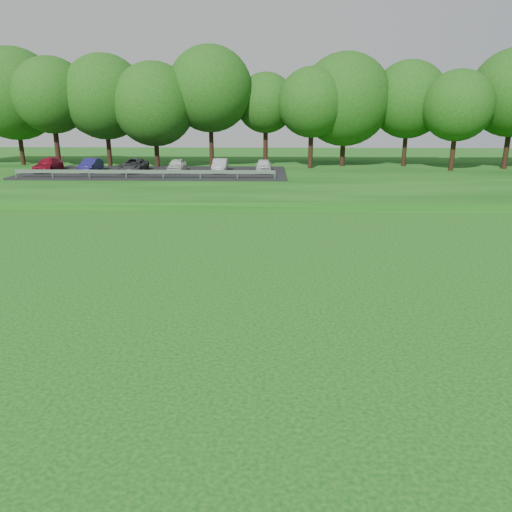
{
  "coord_description": "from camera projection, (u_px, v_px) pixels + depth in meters",
  "views": [
    {
      "loc": [
        -13.52,
        -13.17,
        6.74
      ],
      "look_at": [
        -13.98,
        4.71,
        1.3
      ],
      "focal_mm": 35.0,
      "sensor_mm": 36.0,
      "label": 1
    }
  ],
  "objects": [
    {
      "name": "walking_path",
      "position": [
        470.0,
        209.0,
        33.35
      ],
      "size": [
        130.0,
        1.6,
        0.04
      ],
      "primitive_type": "cube",
      "color": "gray",
      "rests_on": "ground"
    },
    {
      "name": "berm",
      "position": [
        413.0,
        176.0,
        46.65
      ],
      "size": [
        130.0,
        30.0,
        0.6
      ],
      "primitive_type": "cube",
      "color": "#0C400C",
      "rests_on": "ground"
    },
    {
      "name": "treeline",
      "position": [
        409.0,
        90.0,
        48.21
      ],
      "size": [
        104.0,
        7.0,
        15.0
      ],
      "primitive_type": null,
      "color": "#173F0E",
      "rests_on": "berm"
    },
    {
      "name": "parking_lot",
      "position": [
        151.0,
        169.0,
        45.9
      ],
      "size": [
        24.0,
        9.0,
        1.38
      ],
      "color": "black",
      "rests_on": "berm"
    }
  ]
}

